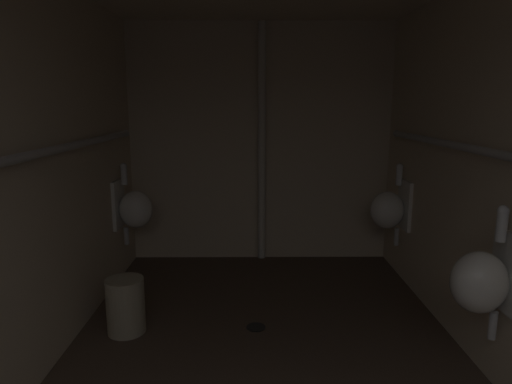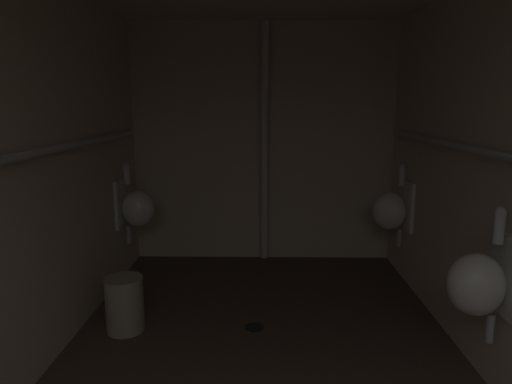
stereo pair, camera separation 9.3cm
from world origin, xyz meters
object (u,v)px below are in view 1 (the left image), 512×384
Objects in this scene: urinal_right_far at (390,209)px; standpipe_back_wall at (262,145)px; urinal_left_mid at (133,208)px; urinal_right_mid at (483,280)px; waste_bin at (126,306)px; floor_drain at (256,327)px.

standpipe_back_wall is at bearing 155.66° from urinal_right_far.
urinal_left_mid is 1.00× the size of urinal_right_mid.
waste_bin is at bearing 162.04° from urinal_right_mid.
floor_drain is 0.35× the size of waste_bin.
floor_drain is at bearing -92.80° from standpipe_back_wall.
urinal_right_far is 0.32× the size of standpipe_back_wall.
standpipe_back_wall reaches higher than floor_drain.
urinal_left_mid is 2.32m from urinal_right_far.
standpipe_back_wall reaches higher than urinal_left_mid.
urinal_right_mid is (2.32, -1.73, 0.00)m from urinal_left_mid.
waste_bin is (0.19, -1.03, -0.46)m from urinal_left_mid.
urinal_right_mid is at bearing -17.96° from waste_bin.
urinal_left_mid is at bearing -158.36° from standpipe_back_wall.
waste_bin is at bearing -123.36° from standpipe_back_wall.
urinal_right_far is at bearing 90.00° from urinal_right_mid.
floor_drain is at bearing -41.61° from urinal_left_mid.
urinal_right_far is 1.36m from standpipe_back_wall.
urinal_left_mid is at bearing 138.39° from floor_drain.
urinal_left_mid reaches higher than floor_drain.
floor_drain is (-1.22, 0.74, -0.66)m from urinal_right_mid.
standpipe_back_wall is 1.87m from floor_drain.
urinal_right_mid reaches higher than waste_bin.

